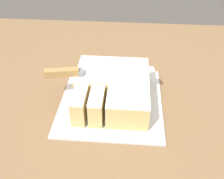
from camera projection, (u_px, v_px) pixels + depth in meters
name	position (u px, v px, depth m)	size (l,w,h in m)	color
countertop	(125.00, 169.00, 1.17)	(1.40, 1.10, 0.91)	brown
cake_board	(112.00, 100.00, 0.83)	(0.32, 0.35, 0.01)	silver
cake	(113.00, 89.00, 0.81)	(0.23, 0.26, 0.08)	tan
knife	(79.00, 72.00, 0.79)	(0.34, 0.09, 0.02)	silver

